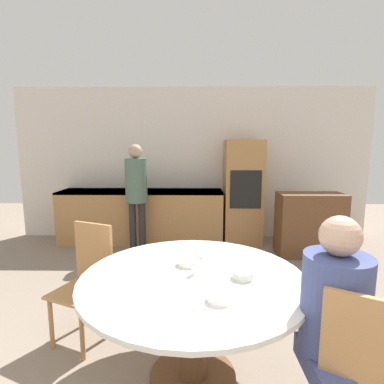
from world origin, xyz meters
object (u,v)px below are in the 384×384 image
bowl_centre (243,274)px  sideboard (310,224)px  oven_unit (243,192)px  chair_far_left (88,276)px  dining_table (193,305)px  chair_near_right (363,374)px  bowl_far (220,297)px  bowl_near (188,262)px  person_standing (136,186)px  cup (200,252)px  person_seated (336,319)px

bowl_centre → sideboard: bearing=61.0°
oven_unit → chair_far_left: size_ratio=1.76×
dining_table → chair_far_left: size_ratio=1.53×
chair_near_right → sideboard: bearing=-76.2°
sideboard → bowl_far: 3.19m
bowl_far → bowl_near: bearing=110.7°
person_standing → cup: 2.40m
cup → bowl_centre: (0.28, -0.37, -0.02)m
sideboard → bowl_centre: 2.86m
chair_near_right → bowl_far: size_ratio=6.84×
chair_far_left → bowl_centre: (1.21, -0.52, 0.25)m
sideboard → person_standing: person_standing is taller
chair_far_left → dining_table: bearing=-5.5°
chair_far_left → person_standing: 2.11m
oven_unit → person_standing: size_ratio=1.04×
person_seated → bowl_centre: size_ratio=8.85×
oven_unit → dining_table: bearing=-104.6°
chair_near_right → oven_unit: bearing=-59.5°
chair_far_left → cup: size_ratio=11.96×
chair_near_right → person_standing: 3.58m
dining_table → cup: bearing=81.5°
person_seated → person_standing: 3.40m
sideboard → bowl_centre: size_ratio=6.50×
bowl_far → chair_near_right: bearing=-21.0°
chair_far_left → bowl_far: bearing=-15.0°
chair_far_left → person_seated: bearing=-6.9°
dining_table → person_standing: bearing=109.0°
chair_far_left → cup: (0.94, -0.15, 0.27)m
sideboard → bowl_centre: (-1.38, -2.48, 0.33)m
dining_table → bowl_near: (-0.04, 0.18, 0.23)m
oven_unit → cup: (-0.74, -2.71, -0.05)m
chair_far_left → person_seated: 1.89m
chair_near_right → chair_far_left: bearing=-1.9°
chair_near_right → bowl_centre: 0.78m
cup → bowl_far: bearing=-81.2°
bowl_far → person_seated: bearing=-11.7°
dining_table → bowl_near: size_ratio=9.53×
oven_unit → dining_table: (-0.79, -3.04, -0.30)m
chair_far_left → bowl_near: chair_far_left is taller
person_standing → bowl_near: size_ratio=10.50×
oven_unit → person_seated: (-0.05, -3.49, -0.12)m
chair_far_left → person_seated: size_ratio=0.76×
chair_near_right → cup: bearing=-19.9°
bowl_centre → bowl_far: (-0.17, -0.29, -0.00)m
dining_table → chair_far_left: chair_far_left is taller
person_seated → bowl_far: 0.60m
bowl_centre → dining_table: bearing=173.4°
sideboard → bowl_centre: bearing=-119.0°
bowl_far → dining_table: bearing=114.8°
person_seated → cup: 1.05m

